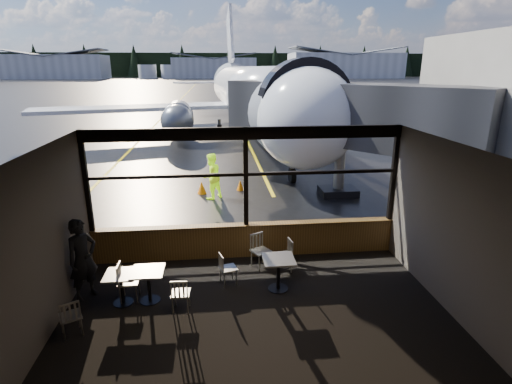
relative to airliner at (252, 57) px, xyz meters
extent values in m
plane|color=black|center=(-2.00, 100.73, -5.58)|extent=(520.00, 520.00, 0.00)
cube|color=black|center=(-2.00, -22.27, -5.57)|extent=(8.00, 6.00, 0.01)
cube|color=#38332D|center=(-2.00, -22.27, -2.08)|extent=(8.00, 6.00, 0.04)
cube|color=#504840|center=(-6.00, -22.27, -3.83)|extent=(0.04, 6.00, 3.50)
cube|color=#504840|center=(2.00, -22.27, -3.83)|extent=(0.04, 6.00, 3.50)
cube|color=#504840|center=(-2.00, -25.27, -3.83)|extent=(8.00, 0.04, 3.50)
cube|color=#55391A|center=(-2.00, -19.27, -5.13)|extent=(8.00, 0.28, 0.90)
cube|color=black|center=(-2.00, -19.27, -2.23)|extent=(8.00, 0.18, 0.30)
cube|color=black|center=(-5.95, -19.27, -3.38)|extent=(0.12, 0.12, 2.60)
cube|color=black|center=(-2.00, -19.27, -3.38)|extent=(0.12, 0.12, 2.60)
cube|color=black|center=(1.95, -19.27, -3.38)|extent=(0.12, 0.12, 2.60)
cube|color=black|center=(-2.00, -19.27, -3.28)|extent=(8.00, 0.10, 0.08)
imported|color=black|center=(-5.70, -20.91, -4.66)|extent=(0.78, 0.80, 1.85)
imported|color=#BFF219|center=(-2.94, -14.12, -4.69)|extent=(1.09, 1.07, 1.78)
cone|color=orange|center=(-1.76, -13.17, -5.36)|extent=(0.31, 0.31, 0.43)
cone|color=#E55207|center=(-5.91, 0.04, -5.31)|extent=(0.39, 0.39, 0.54)
cylinder|color=silver|center=(-32.00, 162.73, -2.58)|extent=(8.00, 8.00, 6.00)
cylinder|color=silver|center=(-22.00, 162.73, -2.58)|extent=(8.00, 8.00, 6.00)
cylinder|color=silver|center=(-12.00, 162.73, -2.58)|extent=(8.00, 8.00, 6.00)
cube|color=black|center=(-2.00, 190.73, 0.42)|extent=(360.00, 3.00, 12.00)
cone|color=#FF9508|center=(-3.34, -13.48, -5.33)|extent=(0.37, 0.37, 0.51)
camera|label=1|loc=(-2.76, -29.09, -0.67)|focal=28.00mm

